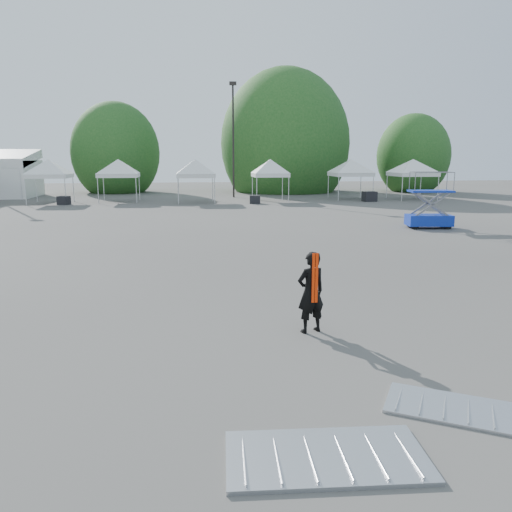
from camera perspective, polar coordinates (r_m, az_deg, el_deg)
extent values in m
plane|color=#474442|center=(12.79, -1.72, -4.41)|extent=(120.00, 120.00, 0.00)
cylinder|color=black|center=(44.48, -2.61, 12.85)|extent=(0.16, 0.16, 9.50)
cube|color=black|center=(44.90, -2.67, 19.11)|extent=(0.60, 0.25, 0.30)
cylinder|color=#382314|center=(52.71, -15.57, 8.26)|extent=(0.36, 0.36, 2.27)
ellipsoid|color=#1A4F1B|center=(52.67, -15.74, 11.30)|extent=(4.16, 4.16, 4.78)
cylinder|color=#382314|center=(52.33, 3.29, 8.92)|extent=(0.36, 0.36, 2.80)
ellipsoid|color=#1A4F1B|center=(52.31, 3.33, 12.69)|extent=(5.12, 5.12, 5.89)
cylinder|color=#382314|center=(54.57, 17.36, 8.16)|extent=(0.36, 0.36, 2.10)
ellipsoid|color=#1A4F1B|center=(54.52, 17.52, 10.87)|extent=(3.84, 3.84, 4.42)
cylinder|color=silver|center=(40.40, -24.85, 6.69)|extent=(0.06, 0.06, 2.00)
cylinder|color=silver|center=(39.70, -20.95, 6.92)|extent=(0.06, 0.06, 2.00)
cylinder|color=silver|center=(43.09, -23.81, 6.99)|extent=(0.06, 0.06, 2.00)
cylinder|color=silver|center=(42.43, -20.13, 7.20)|extent=(0.06, 0.06, 2.00)
cube|color=white|center=(41.33, -22.55, 8.45)|extent=(3.00, 3.00, 0.30)
pyramid|color=white|center=(41.31, -22.68, 10.17)|extent=(4.25, 4.25, 1.10)
cylinder|color=silver|center=(40.05, -17.61, 7.16)|extent=(0.06, 0.06, 2.00)
cylinder|color=silver|center=(39.69, -13.52, 7.34)|extent=(0.06, 0.06, 2.00)
cylinder|color=silver|center=(42.85, -17.01, 7.43)|extent=(0.06, 0.06, 2.00)
cylinder|color=silver|center=(42.52, -13.18, 7.59)|extent=(0.06, 0.06, 2.00)
cube|color=white|center=(41.20, -15.41, 8.89)|extent=(3.05, 3.05, 0.30)
pyramid|color=white|center=(41.18, -15.50, 10.62)|extent=(4.31, 4.31, 1.10)
cylinder|color=silver|center=(38.04, -8.89, 7.36)|extent=(0.06, 0.06, 2.00)
cylinder|color=silver|center=(38.11, -4.76, 7.46)|extent=(0.06, 0.06, 2.00)
cylinder|color=silver|center=(40.76, -8.85, 7.61)|extent=(0.06, 0.06, 2.00)
cylinder|color=silver|center=(40.82, -5.00, 7.70)|extent=(0.06, 0.06, 2.00)
cube|color=white|center=(39.35, -6.91, 9.11)|extent=(2.92, 2.92, 0.30)
pyramid|color=white|center=(39.33, -6.96, 10.93)|extent=(4.13, 4.13, 1.10)
cylinder|color=silver|center=(39.00, 0.09, 7.58)|extent=(0.06, 0.06, 2.00)
cylinder|color=silver|center=(39.44, 3.76, 7.60)|extent=(0.06, 0.06, 2.00)
cylinder|color=silver|center=(41.49, -0.42, 7.80)|extent=(0.06, 0.06, 2.00)
cylinder|color=silver|center=(41.91, 3.04, 7.82)|extent=(0.06, 0.06, 2.00)
cube|color=white|center=(40.39, 1.63, 9.24)|extent=(2.73, 2.73, 0.30)
pyramid|color=white|center=(40.37, 1.64, 11.01)|extent=(3.86, 3.86, 1.10)
cylinder|color=silver|center=(41.09, 9.41, 7.62)|extent=(0.06, 0.06, 2.00)
cylinder|color=silver|center=(42.06, 13.24, 7.55)|extent=(0.06, 0.06, 2.00)
cylinder|color=silver|center=(43.88, 8.26, 7.87)|extent=(0.06, 0.06, 2.00)
cylinder|color=silver|center=(44.79, 11.88, 7.81)|extent=(0.06, 0.06, 2.00)
cube|color=white|center=(42.88, 10.75, 9.16)|extent=(3.12, 3.12, 0.30)
pyramid|color=white|center=(42.86, 10.81, 10.83)|extent=(4.41, 4.41, 1.10)
cylinder|color=silver|center=(42.10, 16.35, 7.40)|extent=(0.06, 0.06, 2.00)
cylinder|color=silver|center=(43.47, 20.09, 7.28)|extent=(0.06, 0.06, 2.00)
cylinder|color=silver|center=(44.93, 14.72, 7.70)|extent=(0.06, 0.06, 2.00)
cylinder|color=silver|center=(46.21, 18.29, 7.59)|extent=(0.06, 0.06, 2.00)
cube|color=white|center=(44.11, 17.45, 8.90)|extent=(3.29, 3.29, 0.30)
pyramid|color=white|center=(44.09, 17.54, 10.52)|extent=(4.65, 4.65, 1.10)
imported|color=black|center=(9.94, 6.29, -4.14)|extent=(0.69, 0.56, 1.64)
cube|color=#FF2F05|center=(9.70, 6.57, -2.52)|extent=(0.13, 0.02, 0.98)
cube|color=#0B1195|center=(26.20, 19.15, 3.90)|extent=(2.26, 1.35, 0.53)
cube|color=#0B1195|center=(26.07, 19.35, 7.01)|extent=(2.17, 1.29, 0.09)
cylinder|color=black|center=(25.55, 17.74, 3.27)|extent=(0.34, 0.18, 0.32)
cylinder|color=black|center=(26.10, 21.10, 3.21)|extent=(0.34, 0.18, 0.32)
cylinder|color=black|center=(26.39, 17.15, 3.54)|extent=(0.34, 0.18, 0.32)
cylinder|color=black|center=(26.92, 20.41, 3.48)|extent=(0.34, 0.18, 0.32)
cube|color=#ACAFB4|center=(6.29, 8.02, -21.76)|extent=(2.41, 1.34, 0.05)
cube|color=#ACAFB4|center=(7.72, 21.96, -15.91)|extent=(2.09, 1.77, 0.04)
cube|color=black|center=(39.96, -21.11, 5.94)|extent=(0.99, 0.89, 0.63)
cube|color=black|center=(38.17, -0.13, 6.47)|extent=(0.86, 0.70, 0.62)
cube|color=black|center=(41.10, 12.85, 6.64)|extent=(1.08, 0.87, 0.79)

